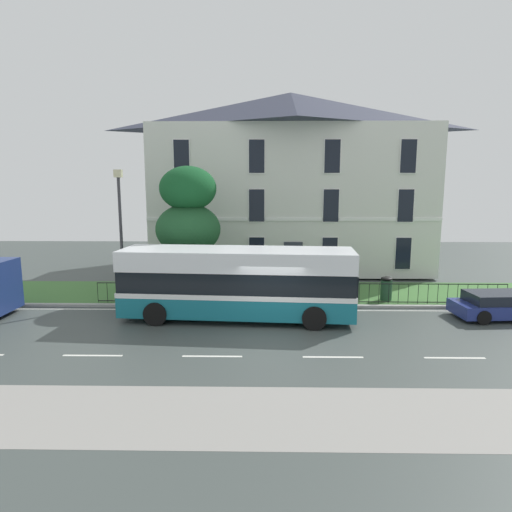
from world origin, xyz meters
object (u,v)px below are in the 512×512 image
(single_decker_bus, at_px, (238,282))
(street_lamp_post, at_px, (121,226))
(evergreen_tree, at_px, (188,238))
(georgian_townhouse, at_px, (290,181))
(litter_bin, at_px, (386,288))
(parked_hatchback_00, at_px, (500,305))

(single_decker_bus, relative_size, street_lamp_post, 1.59)
(evergreen_tree, height_order, street_lamp_post, evergreen_tree)
(georgian_townhouse, relative_size, litter_bin, 15.26)
(evergreen_tree, distance_m, parked_hatchback_00, 14.73)
(single_decker_bus, bearing_deg, georgian_townhouse, 80.60)
(evergreen_tree, distance_m, single_decker_bus, 5.23)
(georgian_townhouse, height_order, litter_bin, georgian_townhouse)
(georgian_townhouse, height_order, evergreen_tree, georgian_townhouse)
(street_lamp_post, height_order, litter_bin, street_lamp_post)
(parked_hatchback_00, bearing_deg, litter_bin, 145.16)
(georgian_townhouse, bearing_deg, evergreen_tree, -126.51)
(single_decker_bus, distance_m, street_lamp_post, 6.58)
(single_decker_bus, distance_m, litter_bin, 7.59)
(evergreen_tree, distance_m, litter_bin, 10.20)
(georgian_townhouse, xyz_separation_m, street_lamp_post, (-8.52, -9.28, -2.18))
(georgian_townhouse, bearing_deg, single_decker_bus, -103.52)
(litter_bin, bearing_deg, street_lamp_post, -179.31)
(georgian_townhouse, height_order, single_decker_bus, georgian_townhouse)
(georgian_townhouse, distance_m, litter_bin, 11.31)
(evergreen_tree, height_order, litter_bin, evergreen_tree)
(single_decker_bus, relative_size, parked_hatchback_00, 2.41)
(parked_hatchback_00, relative_size, litter_bin, 3.55)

